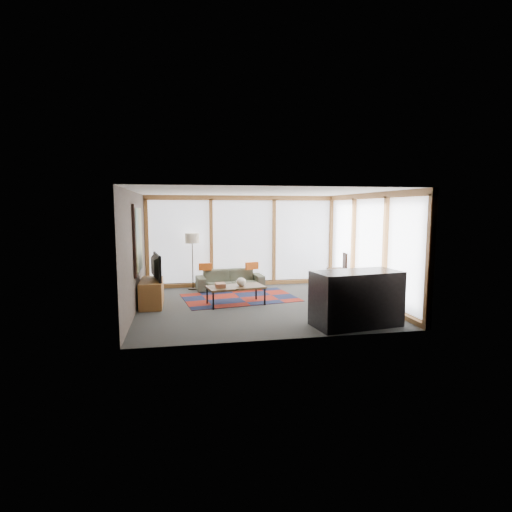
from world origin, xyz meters
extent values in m
plane|color=#32322F|center=(0.00, 0.00, 0.00)|extent=(5.50, 5.50, 0.00)
cube|color=#3F352E|center=(-2.75, 0.00, 1.30)|extent=(0.04, 5.00, 2.60)
cube|color=#3F352E|center=(0.00, -2.50, 1.30)|extent=(5.50, 0.04, 2.60)
cube|color=silver|center=(0.00, 0.00, 2.60)|extent=(5.50, 5.00, 0.04)
cube|color=white|center=(0.00, 2.47, 1.30)|extent=(5.30, 0.02, 2.35)
cube|color=white|center=(2.72, 0.00, 1.30)|extent=(0.02, 4.80, 2.35)
cube|color=black|center=(-2.71, 0.30, 1.55)|extent=(0.05, 1.35, 1.55)
cube|color=gold|center=(-2.69, 0.30, 1.55)|extent=(0.02, 1.20, 1.40)
cube|color=maroon|center=(-0.34, 0.80, 0.01)|extent=(2.98, 2.16, 0.01)
imported|color=#3A402E|center=(-0.44, 1.95, 0.27)|extent=(1.90, 0.87, 0.54)
cube|color=#B74D15|center=(-1.12, 1.98, 0.64)|extent=(0.37, 0.12, 0.20)
cube|color=#B74D15|center=(0.17, 1.92, 0.64)|extent=(0.39, 0.20, 0.20)
cube|color=brown|center=(-0.89, 0.09, 0.48)|extent=(0.24, 0.29, 0.09)
ellipsoid|color=silver|center=(-0.40, 0.14, 0.53)|extent=(0.23, 0.23, 0.20)
ellipsoid|color=black|center=(2.41, -0.23, 0.65)|extent=(0.24, 0.24, 0.11)
ellipsoid|color=black|center=(2.44, 0.12, 0.64)|extent=(0.21, 0.21, 0.09)
cube|color=black|center=(2.58, 1.12, 0.82)|extent=(0.10, 0.34, 0.45)
cube|color=brown|center=(-2.45, 0.39, 0.30)|extent=(0.50, 1.19, 0.60)
imported|color=black|center=(-2.42, 0.42, 0.90)|extent=(0.32, 1.07, 0.61)
cube|color=black|center=(1.51, -1.95, 0.53)|extent=(1.75, 1.01, 1.05)
camera|label=1|loc=(-1.75, -8.93, 2.24)|focal=28.00mm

